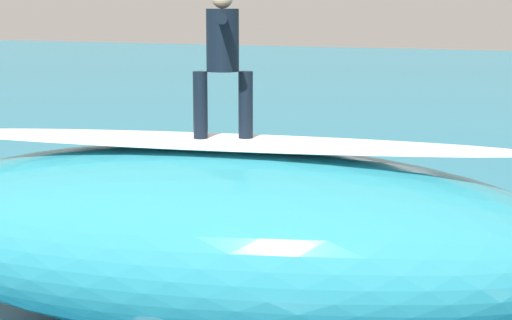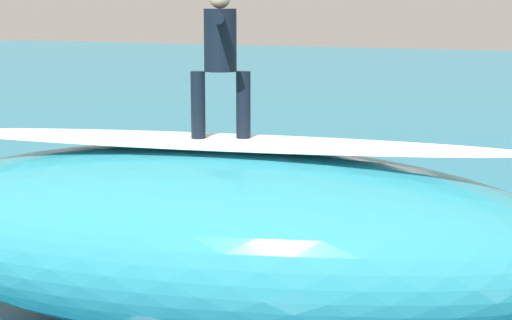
{
  "view_description": "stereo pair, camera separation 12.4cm",
  "coord_description": "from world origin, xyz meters",
  "px_view_note": "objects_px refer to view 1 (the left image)",
  "views": [
    {
      "loc": [
        -3.7,
        10.27,
        3.4
      ],
      "look_at": [
        1.04,
        0.44,
        1.44
      ],
      "focal_mm": 59.85,
      "sensor_mm": 36.0,
      "label": 1
    },
    {
      "loc": [
        -3.81,
        10.22,
        3.4
      ],
      "look_at": [
        1.04,
        0.44,
        1.44
      ],
      "focal_mm": 59.85,
      "sensor_mm": 36.0,
      "label": 2
    }
  ],
  "objects_px": {
    "surfboard_riding": "(223,142)",
    "surfer_riding": "(223,52)",
    "surfboard_paddling": "(278,224)",
    "surfer_paddling": "(279,215)"
  },
  "relations": [
    {
      "from": "surfer_paddling",
      "to": "surfboard_paddling",
      "type": "bearing_deg",
      "value": -0.0
    },
    {
      "from": "surfboard_riding",
      "to": "surfboard_paddling",
      "type": "height_order",
      "value": "surfboard_riding"
    },
    {
      "from": "surfer_paddling",
      "to": "surfer_riding",
      "type": "bearing_deg",
      "value": 163.19
    },
    {
      "from": "surfer_riding",
      "to": "surfboard_paddling",
      "type": "xyz_separation_m",
      "value": [
        1.25,
        -4.17,
        -2.92
      ]
    },
    {
      "from": "surfboard_riding",
      "to": "surfboard_paddling",
      "type": "bearing_deg",
      "value": -100.85
    },
    {
      "from": "surfboard_riding",
      "to": "surfer_riding",
      "type": "relative_size",
      "value": 1.39
    },
    {
      "from": "surfboard_riding",
      "to": "surfboard_paddling",
      "type": "relative_size",
      "value": 1.04
    },
    {
      "from": "surfer_riding",
      "to": "surfboard_paddling",
      "type": "relative_size",
      "value": 0.75
    },
    {
      "from": "surfboard_paddling",
      "to": "surfer_paddling",
      "type": "bearing_deg",
      "value": 180.0
    },
    {
      "from": "surfer_riding",
      "to": "surfboard_paddling",
      "type": "bearing_deg",
      "value": -100.85
    }
  ]
}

